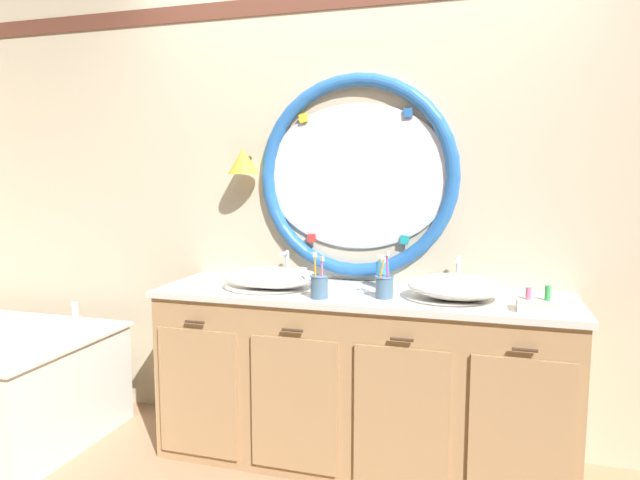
{
  "coord_description": "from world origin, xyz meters",
  "views": [
    {
      "loc": [
        0.67,
        -2.33,
        1.44
      ],
      "look_at": [
        -0.09,
        0.25,
        1.11
      ],
      "focal_mm": 31.12,
      "sensor_mm": 36.0,
      "label": 1
    }
  ],
  "objects_px": {
    "toothbrush_holder_left": "(319,286)",
    "folded_hand_towel": "(207,280)",
    "toothbrush_holder_right": "(384,286)",
    "soap_dispenser": "(382,274)",
    "toiletry_basket": "(538,305)",
    "sink_basin_left": "(272,277)",
    "sink_basin_right": "(456,287)"
  },
  "relations": [
    {
      "from": "sink_basin_left",
      "to": "toothbrush_holder_right",
      "type": "xyz_separation_m",
      "value": [
        0.59,
        -0.07,
        0.0
      ]
    },
    {
      "from": "toothbrush_holder_right",
      "to": "toiletry_basket",
      "type": "bearing_deg",
      "value": -5.77
    },
    {
      "from": "sink_basin_right",
      "to": "sink_basin_left",
      "type": "bearing_deg",
      "value": 180.0
    },
    {
      "from": "sink_basin_right",
      "to": "toiletry_basket",
      "type": "xyz_separation_m",
      "value": [
        0.34,
        -0.14,
        -0.03
      ]
    },
    {
      "from": "toothbrush_holder_left",
      "to": "toiletry_basket",
      "type": "distance_m",
      "value": 0.95
    },
    {
      "from": "sink_basin_left",
      "to": "toothbrush_holder_left",
      "type": "distance_m",
      "value": 0.34
    },
    {
      "from": "toothbrush_holder_right",
      "to": "toiletry_basket",
      "type": "relative_size",
      "value": 1.34
    },
    {
      "from": "toothbrush_holder_right",
      "to": "folded_hand_towel",
      "type": "bearing_deg",
      "value": 175.86
    },
    {
      "from": "toothbrush_holder_left",
      "to": "toothbrush_holder_right",
      "type": "bearing_deg",
      "value": 16.71
    },
    {
      "from": "folded_hand_towel",
      "to": "sink_basin_left",
      "type": "bearing_deg",
      "value": 0.7
    },
    {
      "from": "sink_basin_right",
      "to": "folded_hand_towel",
      "type": "height_order",
      "value": "sink_basin_right"
    },
    {
      "from": "sink_basin_left",
      "to": "soap_dispenser",
      "type": "distance_m",
      "value": 0.56
    },
    {
      "from": "sink_basin_left",
      "to": "toothbrush_holder_right",
      "type": "relative_size",
      "value": 2.12
    },
    {
      "from": "sink_basin_left",
      "to": "soap_dispenser",
      "type": "bearing_deg",
      "value": 15.77
    },
    {
      "from": "toiletry_basket",
      "to": "sink_basin_right",
      "type": "bearing_deg",
      "value": 157.74
    },
    {
      "from": "toothbrush_holder_left",
      "to": "soap_dispenser",
      "type": "relative_size",
      "value": 1.31
    },
    {
      "from": "sink_basin_left",
      "to": "soap_dispenser",
      "type": "xyz_separation_m",
      "value": [
        0.54,
        0.15,
        0.02
      ]
    },
    {
      "from": "toothbrush_holder_left",
      "to": "folded_hand_towel",
      "type": "xyz_separation_m",
      "value": [
        -0.66,
        0.15,
        -0.04
      ]
    },
    {
      "from": "sink_basin_left",
      "to": "toothbrush_holder_left",
      "type": "height_order",
      "value": "toothbrush_holder_left"
    },
    {
      "from": "toothbrush_holder_left",
      "to": "folded_hand_towel",
      "type": "bearing_deg",
      "value": 166.72
    },
    {
      "from": "sink_basin_left",
      "to": "toiletry_basket",
      "type": "xyz_separation_m",
      "value": [
        1.24,
        -0.14,
        -0.02
      ]
    },
    {
      "from": "sink_basin_left",
      "to": "toiletry_basket",
      "type": "bearing_deg",
      "value": -6.37
    },
    {
      "from": "toothbrush_holder_left",
      "to": "soap_dispenser",
      "type": "height_order",
      "value": "toothbrush_holder_left"
    },
    {
      "from": "soap_dispenser",
      "to": "folded_hand_towel",
      "type": "height_order",
      "value": "soap_dispenser"
    },
    {
      "from": "sink_basin_left",
      "to": "sink_basin_right",
      "type": "height_order",
      "value": "sink_basin_right"
    },
    {
      "from": "sink_basin_right",
      "to": "toiletry_basket",
      "type": "height_order",
      "value": "sink_basin_right"
    },
    {
      "from": "sink_basin_left",
      "to": "toothbrush_holder_left",
      "type": "relative_size",
      "value": 2.21
    },
    {
      "from": "sink_basin_right",
      "to": "folded_hand_towel",
      "type": "xyz_separation_m",
      "value": [
        -1.26,
        -0.0,
        -0.04
      ]
    },
    {
      "from": "toothbrush_holder_left",
      "to": "folded_hand_towel",
      "type": "distance_m",
      "value": 0.67
    },
    {
      "from": "soap_dispenser",
      "to": "toiletry_basket",
      "type": "bearing_deg",
      "value": -22.39
    },
    {
      "from": "folded_hand_towel",
      "to": "sink_basin_right",
      "type": "bearing_deg",
      "value": 0.2
    },
    {
      "from": "sink_basin_left",
      "to": "toothbrush_holder_right",
      "type": "distance_m",
      "value": 0.59
    }
  ]
}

